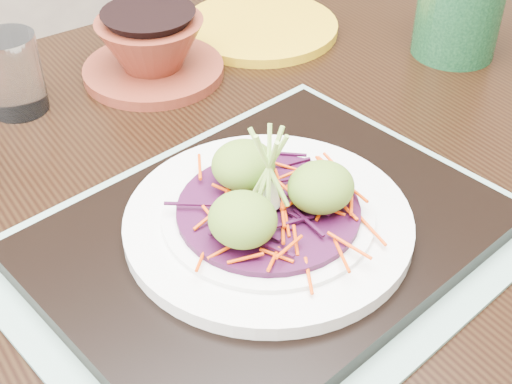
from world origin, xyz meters
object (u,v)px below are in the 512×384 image
water_glass (13,74)px  terracotta_bowl_set (152,51)px  white_plate (268,221)px  green_jar (460,8)px  dining_table (242,262)px  serving_tray (268,235)px  yellow_plate (260,27)px

water_glass → terracotta_bowl_set: bearing=-3.6°
white_plate → terracotta_bowl_set: bearing=81.6°
terracotta_bowl_set → green_jar: green_jar is taller
white_plate → water_glass: size_ratio=2.76×
white_plate → water_glass: bearing=108.4°
white_plate → dining_table: bearing=74.6°
serving_tray → water_glass: bearing=98.0°
yellow_plate → terracotta_bowl_set: bearing=-170.1°
serving_tray → water_glass: size_ratio=4.25×
dining_table → white_plate: 0.16m
dining_table → terracotta_bowl_set: (0.03, 0.25, 0.14)m
dining_table → white_plate: (-0.02, -0.09, 0.13)m
serving_tray → water_glass: 0.37m
dining_table → terracotta_bowl_set: terracotta_bowl_set is taller
serving_tray → white_plate: bearing=169.6°
white_plate → green_jar: size_ratio=2.04×
serving_tray → green_jar: 0.44m
dining_table → green_jar: bearing=11.6°
dining_table → white_plate: size_ratio=5.14×
terracotta_bowl_set → water_glass: bearing=176.4°
serving_tray → terracotta_bowl_set: size_ratio=2.25×
serving_tray → terracotta_bowl_set: bearing=71.2°
terracotta_bowl_set → yellow_plate: terracotta_bowl_set is taller
serving_tray → yellow_plate: (0.22, 0.37, -0.01)m
water_glass → green_jar: bearing=-17.6°
serving_tray → water_glass: (-0.11, 0.34, 0.03)m
yellow_plate → green_jar: bearing=-46.1°
water_glass → green_jar: 0.54m
water_glass → terracotta_bowl_set: (0.16, -0.01, -0.01)m
terracotta_bowl_set → yellow_plate: (0.18, 0.03, -0.03)m
white_plate → yellow_plate: bearing=58.4°
water_glass → terracotta_bowl_set: water_glass is taller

